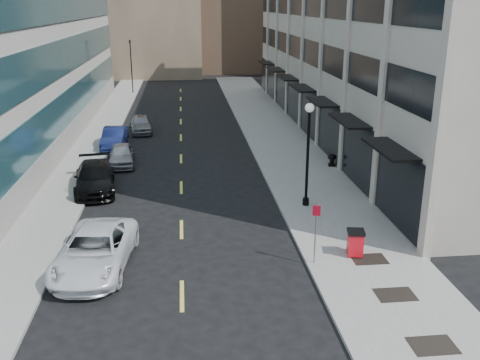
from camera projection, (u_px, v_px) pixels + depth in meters
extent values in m
plane|color=black|center=(182.00, 327.00, 17.44)|extent=(160.00, 160.00, 0.00)
cube|color=gray|center=(290.00, 154.00, 37.05)|extent=(5.00, 80.00, 0.15)
cube|color=gray|center=(83.00, 160.00, 35.63)|extent=(3.00, 80.00, 0.15)
cube|color=#BBB09E|center=(395.00, 17.00, 41.79)|extent=(14.00, 46.00, 18.00)
cube|color=black|center=(304.00, 108.00, 43.30)|extent=(0.18, 46.00, 3.60)
cube|color=black|center=(306.00, 51.00, 41.88)|extent=(0.12, 46.00, 1.80)
cube|color=black|center=(308.00, 4.00, 40.78)|extent=(0.12, 46.00, 1.80)
cube|color=#BBB09E|center=(450.00, 34.00, 19.39)|extent=(0.35, 0.60, 18.00)
cube|color=#BBB09E|center=(389.00, 27.00, 25.05)|extent=(0.35, 0.60, 18.00)
cube|color=#BBB09E|center=(350.00, 22.00, 30.71)|extent=(0.35, 0.60, 18.00)
cube|color=#BBB09E|center=(324.00, 19.00, 36.37)|extent=(0.35, 0.60, 18.00)
cube|color=#BBB09E|center=(304.00, 17.00, 42.03)|extent=(0.35, 0.60, 18.00)
cube|color=#BBB09E|center=(290.00, 15.00, 47.69)|extent=(0.35, 0.60, 18.00)
cube|color=#BBB09E|center=(278.00, 14.00, 53.36)|extent=(0.35, 0.60, 18.00)
cube|color=#BBB09E|center=(269.00, 13.00, 59.02)|extent=(0.35, 0.60, 18.00)
cube|color=black|center=(390.00, 149.00, 23.76)|extent=(1.30, 4.00, 0.12)
cube|color=black|center=(349.00, 121.00, 29.42)|extent=(1.30, 4.00, 0.12)
cube|color=black|center=(322.00, 102.00, 35.08)|extent=(1.30, 4.00, 0.12)
cube|color=black|center=(302.00, 88.00, 40.74)|extent=(1.30, 4.00, 0.12)
cube|color=black|center=(287.00, 78.00, 46.41)|extent=(1.30, 4.00, 0.12)
cube|color=black|center=(276.00, 69.00, 52.07)|extent=(1.30, 4.00, 0.12)
cube|color=black|center=(266.00, 63.00, 57.73)|extent=(1.30, 4.00, 0.12)
cube|color=gray|center=(78.00, 126.00, 41.83)|extent=(0.20, 46.00, 1.80)
cube|color=#27525B|center=(76.00, 99.00, 41.17)|extent=(0.14, 45.60, 2.40)
cube|color=#27525B|center=(71.00, 53.00, 40.07)|extent=(0.14, 45.60, 2.40)
cube|color=#27525B|center=(66.00, 4.00, 38.96)|extent=(0.14, 45.60, 2.40)
cube|color=#BBB09E|center=(301.00, 3.00, 78.38)|extent=(10.00, 14.00, 20.00)
cube|color=black|center=(433.00, 345.00, 16.27)|extent=(1.40, 1.00, 0.01)
cube|color=black|center=(395.00, 295.00, 19.10)|extent=(1.40, 1.00, 0.01)
cube|color=black|center=(369.00, 259.00, 21.74)|extent=(1.40, 1.00, 0.01)
cube|color=#D8CC4C|center=(182.00, 296.00, 19.33)|extent=(0.15, 2.20, 0.01)
cube|color=#D8CC4C|center=(182.00, 229.00, 24.99)|extent=(0.15, 2.20, 0.01)
cube|color=#D8CC4C|center=(181.00, 187.00, 30.65)|extent=(0.15, 2.20, 0.01)
cube|color=#D8CC4C|center=(181.00, 159.00, 36.31)|extent=(0.15, 2.20, 0.01)
cube|color=#D8CC4C|center=(181.00, 138.00, 41.97)|extent=(0.15, 2.20, 0.01)
cube|color=#D8CC4C|center=(181.00, 122.00, 47.63)|extent=(0.15, 2.20, 0.01)
cube|color=#D8CC4C|center=(181.00, 109.00, 53.30)|extent=(0.15, 2.20, 0.01)
cube|color=#D8CC4C|center=(181.00, 99.00, 58.96)|extent=(0.15, 2.20, 0.01)
cube|color=#D8CC4C|center=(181.00, 90.00, 64.62)|extent=(0.15, 2.20, 0.01)
cylinder|color=black|center=(131.00, 68.00, 61.23)|extent=(0.12, 0.12, 6.00)
imported|color=black|center=(130.00, 41.00, 60.29)|extent=(0.66, 0.66, 1.98)
imported|color=white|center=(95.00, 250.00, 21.07)|extent=(3.15, 5.90, 1.58)
imported|color=black|center=(95.00, 178.00, 29.93)|extent=(2.82, 5.53, 1.54)
imported|color=gray|center=(122.00, 155.00, 34.76)|extent=(1.93, 4.12, 1.36)
imported|color=#141C4B|center=(114.00, 138.00, 38.95)|extent=(1.65, 4.45, 1.45)
imported|color=gray|center=(141.00, 124.00, 43.47)|extent=(2.10, 4.26, 1.40)
cube|color=red|center=(355.00, 243.00, 21.91)|extent=(0.70, 0.70, 0.98)
cube|color=black|center=(356.00, 232.00, 21.75)|extent=(0.79, 0.79, 0.12)
cylinder|color=black|center=(348.00, 250.00, 22.33)|extent=(0.06, 0.22, 0.22)
cylinder|color=black|center=(357.00, 249.00, 22.37)|extent=(0.06, 0.22, 0.22)
cylinder|color=black|center=(306.00, 201.00, 27.55)|extent=(0.33, 0.33, 0.37)
cylinder|color=black|center=(308.00, 157.00, 26.80)|extent=(0.14, 0.14, 4.71)
sphere|color=silver|center=(310.00, 108.00, 26.01)|extent=(0.45, 0.45, 0.45)
cone|color=black|center=(310.00, 103.00, 25.93)|extent=(0.12, 0.12, 0.18)
cylinder|color=slate|center=(315.00, 233.00, 21.06)|extent=(0.05, 0.05, 2.63)
cube|color=#A90B1D|center=(317.00, 211.00, 20.75)|extent=(0.29, 0.15, 0.42)
cube|color=black|center=(332.00, 165.00, 34.19)|extent=(0.50, 0.50, 0.12)
cylinder|color=black|center=(332.00, 161.00, 34.11)|extent=(0.26, 0.26, 0.41)
ellipsoid|color=black|center=(332.00, 157.00, 34.02)|extent=(0.57, 0.57, 0.40)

